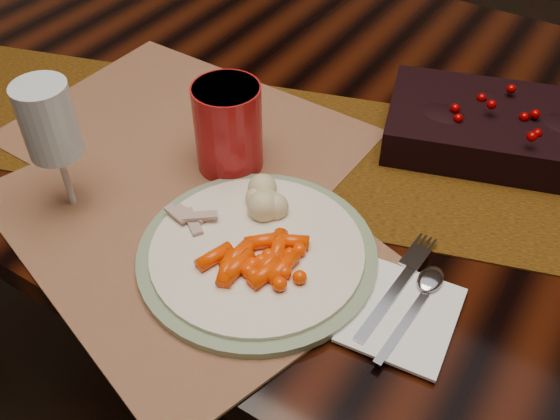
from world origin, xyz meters
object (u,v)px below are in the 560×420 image
Objects in this scene: wine_glass at (57,150)px; mashed_potatoes at (267,197)px; centerpiece at (518,126)px; placemat_main at (180,228)px; turkey_shreds at (187,217)px; dining_table at (358,285)px; dinner_plate at (257,253)px; baby_carrots at (261,252)px; napkin at (402,315)px; red_cup at (228,128)px.

mashed_potatoes is at bearing 26.67° from wine_glass.
placemat_main is at bearing -127.79° from centerpiece.
wine_glass is at bearing -165.20° from turkey_shreds.
dining_table is 0.52m from placemat_main.
dinner_plate is at bearing 22.69° from placemat_main.
centerpiece is at bearing 65.32° from baby_carrots.
red_cup reaches higher than napkin.
mashed_potatoes is (-0.23, -0.32, -0.00)m from centerpiece.
wine_glass is (-0.28, -0.04, 0.06)m from baby_carrots.
dinner_plate is at bearing 4.22° from turkey_shreds.
mashed_potatoes is at bearing 159.79° from napkin.
red_cup is (-0.14, -0.19, 0.44)m from dining_table.
placemat_main is 3.83× the size of red_cup.
wine_glass reaches higher than napkin.
centerpiece reaches higher than mashed_potatoes.
placemat_main is at bearing -179.87° from baby_carrots.
red_cup is at bearing 153.85° from napkin.
baby_carrots is 0.18m from napkin.
napkin is at bearing -13.99° from mashed_potatoes.
wine_glass is at bearing -153.33° from mashed_potatoes.
dinner_plate is (-0.01, -0.32, 0.39)m from dining_table.
turkey_shreds reaches higher than dining_table.
turkey_shreds is at bearing 14.80° from wine_glass.
baby_carrots is at bearing -89.51° from dining_table.
dining_table is 0.66m from wine_glass.
centerpiece is (0.19, 0.07, 0.42)m from dining_table.
mashed_potatoes is 0.12m from red_cup.
placemat_main is 0.13m from baby_carrots.
baby_carrots is 0.09m from mashed_potatoes.
red_cup is at bearing 135.77° from dinner_plate.
centerpiece is at bearing 38.24° from red_cup.
dining_table is 13.99× the size of red_cup.
centerpiece is 0.44m from baby_carrots.
mashed_potatoes is 1.14× the size of turkey_shreds.
baby_carrots is (0.01, -0.01, 0.02)m from dinner_plate.
dining_table is at bearing 81.39° from mashed_potatoes.
centerpiece is at bearing 43.71° from wine_glass.
baby_carrots is 1.89× the size of turkey_shreds.
dining_table is 6.12× the size of dinner_plate.
centerpiece reaches higher than turkey_shreds.
turkey_shreds is (-0.07, -0.08, -0.01)m from mashed_potatoes.
mashed_potatoes reaches higher than napkin.
dinner_plate is 0.10m from turkey_shreds.
red_cup is at bearing 115.08° from placemat_main.
baby_carrots is at bearing -114.68° from centerpiece.
mashed_potatoes reaches higher than placemat_main.
turkey_shreds is at bearing -108.56° from dining_table.
wine_glass reaches higher than dinner_plate.
napkin is at bearing 4.18° from turkey_shreds.
centerpiece is at bearing 69.54° from placemat_main.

